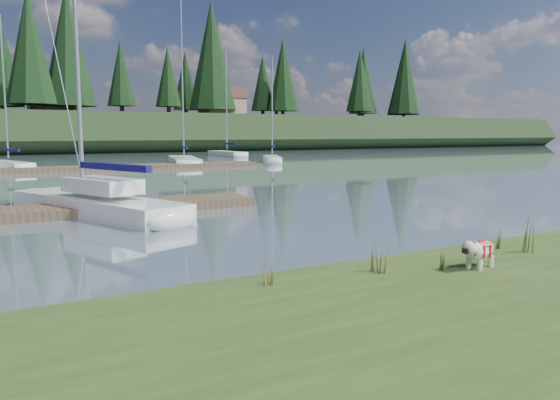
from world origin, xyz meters
TOP-DOWN VIEW (x-y plane):
  - ground at (0.00, 30.00)m, footprint 200.00×200.00m
  - bank at (0.00, -6.00)m, footprint 60.00×9.00m
  - ridge at (0.00, 73.00)m, footprint 200.00×20.00m
  - bulldog at (2.50, -2.96)m, footprint 0.84×0.44m
  - sailboat_main at (-1.48, 9.35)m, footprint 4.52×8.77m
  - dock_far at (2.00, 30.00)m, footprint 26.00×2.20m
  - sailboat_bg_2 at (-2.25, 34.23)m, footprint 3.15×7.16m
  - sailboat_bg_3 at (11.03, 34.53)m, footprint 4.32×9.93m
  - sailboat_bg_4 at (18.51, 32.76)m, footprint 3.54×5.97m
  - sailboat_bg_5 at (20.15, 46.42)m, footprint 1.65×8.10m
  - weed_0 at (0.88, -2.25)m, footprint 0.17×0.14m
  - weed_1 at (0.89, -2.46)m, footprint 0.17×0.14m
  - weed_2 at (4.19, -2.63)m, footprint 0.17×0.14m
  - weed_3 at (-1.01, -2.09)m, footprint 0.17×0.14m
  - weed_4 at (1.92, -2.72)m, footprint 0.17×0.14m
  - weed_5 at (4.08, -2.14)m, footprint 0.17×0.14m
  - mud_lip at (0.00, -1.60)m, footprint 60.00×0.50m
  - conifer_4 at (3.00, 66.00)m, footprint 6.16×6.16m
  - conifer_5 at (15.00, 70.00)m, footprint 3.96×3.96m
  - conifer_6 at (28.00, 68.00)m, footprint 7.04×7.04m
  - conifer_7 at (42.00, 71.00)m, footprint 5.28×5.28m
  - conifer_8 at (55.00, 67.00)m, footprint 4.62×4.62m
  - conifer_9 at (68.00, 70.00)m, footprint 5.94×5.94m
  - house_1 at (6.00, 71.00)m, footprint 6.30×5.30m
  - house_2 at (30.00, 69.00)m, footprint 6.30×5.30m

SIDE VIEW (x-z plane):
  - ground at x=0.00m, z-range 0.00..0.00m
  - mud_lip at x=0.00m, z-range 0.00..0.14m
  - dock_far at x=2.00m, z-range 0.00..0.30m
  - bank at x=0.00m, z-range 0.00..0.35m
  - sailboat_bg_5 at x=20.15m, z-range -5.46..6.10m
  - sailboat_bg_3 at x=11.03m, z-range -6.75..7.39m
  - sailboat_bg_2 at x=-2.25m, z-range -5.01..5.67m
  - sailboat_bg_4 at x=18.51m, z-range -4.22..4.88m
  - sailboat_main at x=-1.48m, z-range -5.84..6.69m
  - weed_4 at x=1.92m, z-range 0.32..0.73m
  - weed_1 at x=0.89m, z-range 0.31..0.76m
  - weed_3 at x=-1.01m, z-range 0.31..0.81m
  - weed_5 at x=4.08m, z-range 0.31..0.81m
  - weed_0 at x=0.88m, z-range 0.31..0.85m
  - bulldog at x=2.50m, z-range 0.41..0.91m
  - weed_2 at x=4.19m, z-range 0.29..1.07m
  - ridge at x=0.00m, z-range 0.00..5.00m
  - house_1 at x=6.00m, z-range 4.99..9.64m
  - house_2 at x=30.00m, z-range 4.99..9.64m
  - conifer_5 at x=15.00m, z-range 5.65..16.00m
  - conifer_8 at x=55.00m, z-range 5.62..17.40m
  - conifer_7 at x=42.00m, z-range 5.59..18.79m
  - conifer_9 at x=68.00m, z-range 5.55..20.18m
  - conifer_4 at x=3.00m, z-range 5.54..20.64m
  - conifer_6 at x=28.00m, z-range 5.49..22.49m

